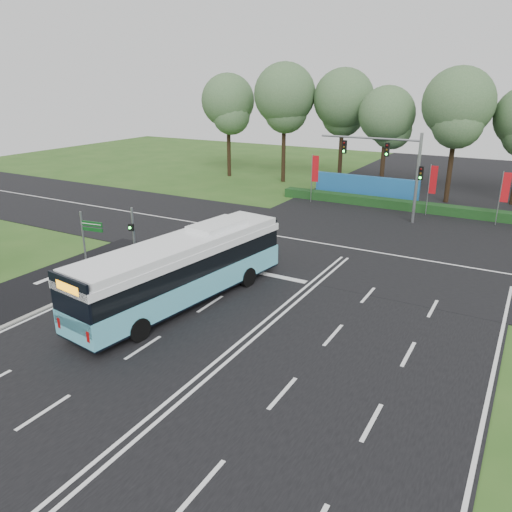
# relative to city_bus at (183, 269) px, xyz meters

# --- Properties ---
(ground) EXTENTS (120.00, 120.00, 0.00)m
(ground) POSITION_rel_city_bus_xyz_m (4.55, 0.44, -1.84)
(ground) COLOR #2C521B
(ground) RESTS_ON ground
(road_main) EXTENTS (20.00, 120.00, 0.04)m
(road_main) POSITION_rel_city_bus_xyz_m (4.55, 0.44, -1.82)
(road_main) COLOR black
(road_main) RESTS_ON ground
(road_cross) EXTENTS (120.00, 14.00, 0.05)m
(road_cross) POSITION_rel_city_bus_xyz_m (4.55, 12.44, -1.82)
(road_cross) COLOR black
(road_cross) RESTS_ON ground
(bike_path) EXTENTS (5.00, 18.00, 0.06)m
(bike_path) POSITION_rel_city_bus_xyz_m (-7.95, -2.56, -1.81)
(bike_path) COLOR black
(bike_path) RESTS_ON ground
(kerb_strip) EXTENTS (0.25, 18.00, 0.12)m
(kerb_strip) POSITION_rel_city_bus_xyz_m (-5.55, -2.56, -1.78)
(kerb_strip) COLOR gray
(kerb_strip) RESTS_ON ground
(city_bus) EXTENTS (4.30, 12.97, 3.65)m
(city_bus) POSITION_rel_city_bus_xyz_m (0.00, 0.00, 0.00)
(city_bus) COLOR #59BACF
(city_bus) RESTS_ON ground
(pedestrian_signal) EXTENTS (0.34, 0.43, 3.66)m
(pedestrian_signal) POSITION_rel_city_bus_xyz_m (-5.83, 2.76, 0.16)
(pedestrian_signal) COLOR gray
(pedestrian_signal) RESTS_ON ground
(street_sign) EXTENTS (1.45, 0.29, 3.75)m
(street_sign) POSITION_rel_city_bus_xyz_m (-7.17, 0.52, 0.54)
(street_sign) COLOR gray
(street_sign) RESTS_ON ground
(banner_flag_left) EXTENTS (0.65, 0.13, 4.42)m
(banner_flag_left) POSITION_rel_city_bus_xyz_m (-3.10, 23.53, 1.05)
(banner_flag_left) COLOR gray
(banner_flag_left) RESTS_ON ground
(banner_flag_mid) EXTENTS (0.63, 0.14, 4.28)m
(banner_flag_mid) POSITION_rel_city_bus_xyz_m (7.17, 23.90, 0.96)
(banner_flag_mid) COLOR gray
(banner_flag_mid) RESTS_ON ground
(banner_flag_right) EXTENTS (0.62, 0.15, 4.25)m
(banner_flag_right) POSITION_rel_city_bus_xyz_m (12.56, 23.52, 0.94)
(banner_flag_right) COLOR gray
(banner_flag_right) RESTS_ON ground
(traffic_light_gantry) EXTENTS (8.41, 0.28, 7.00)m
(traffic_light_gantry) POSITION_rel_city_bus_xyz_m (4.76, 20.94, 2.82)
(traffic_light_gantry) COLOR gray
(traffic_light_gantry) RESTS_ON ground
(hedge) EXTENTS (22.00, 1.20, 0.80)m
(hedge) POSITION_rel_city_bus_xyz_m (4.55, 24.94, -1.44)
(hedge) COLOR #143714
(hedge) RESTS_ON ground
(blue_hoarding) EXTENTS (10.00, 0.30, 2.20)m
(blue_hoarding) POSITION_rel_city_bus_xyz_m (0.55, 27.44, -0.74)
(blue_hoarding) COLOR #1C5C9C
(blue_hoarding) RESTS_ON ground
(eucalyptus_row) EXTENTS (48.78, 9.39, 12.58)m
(eucalyptus_row) POSITION_rel_city_bus_xyz_m (3.06, 31.45, 6.70)
(eucalyptus_row) COLOR black
(eucalyptus_row) RESTS_ON ground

